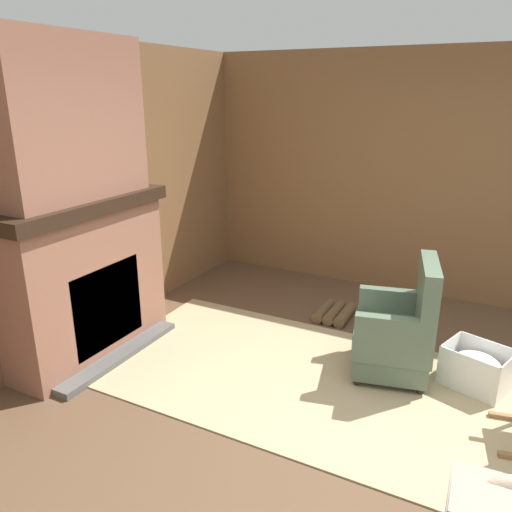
{
  "coord_description": "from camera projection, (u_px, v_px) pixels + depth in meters",
  "views": [
    {
      "loc": [
        0.61,
        -2.83,
        2.2
      ],
      "look_at": [
        -1.18,
        0.62,
        0.9
      ],
      "focal_mm": 35.0,
      "sensor_mm": 36.0,
      "label": 1
    }
  ],
  "objects": [
    {
      "name": "storage_case",
      "position": [
        102.0,
        183.0,
        4.26
      ],
      "size": [
        0.17,
        0.23,
        0.13
      ],
      "color": "gray",
      "rests_on": "fireplace_hearth"
    },
    {
      "name": "armchair",
      "position": [
        398.0,
        333.0,
        3.96
      ],
      "size": [
        0.72,
        0.76,
        0.97
      ],
      "rotation": [
        0.0,
        0.0,
        3.36
      ],
      "color": "#516651",
      "rests_on": "ground"
    },
    {
      "name": "area_rug",
      "position": [
        324.0,
        383.0,
        3.92
      ],
      "size": [
        3.72,
        1.81,
        0.01
      ],
      "color": "tan",
      "rests_on": "ground"
    },
    {
      "name": "firewood_stack",
      "position": [
        334.0,
        313.0,
        5.04
      ],
      "size": [
        0.34,
        0.44,
        0.11
      ],
      "rotation": [
        0.0,
        0.0,
        0.02
      ],
      "color": "brown",
      "rests_on": "ground"
    },
    {
      "name": "wood_panel_wall_back",
      "position": [
        452.0,
        178.0,
        5.2
      ],
      "size": [
        5.98,
        0.09,
        2.63
      ],
      "color": "brown",
      "rests_on": "ground"
    },
    {
      "name": "laundry_basket",
      "position": [
        477.0,
        367.0,
        3.84
      ],
      "size": [
        0.55,
        0.5,
        0.33
      ],
      "rotation": [
        0.0,
        0.0,
        -0.32
      ],
      "color": "white",
      "rests_on": "ground"
    },
    {
      "name": "decorative_plate_on_mantel",
      "position": [
        59.0,
        182.0,
        3.88
      ],
      "size": [
        0.08,
        0.3,
        0.29
      ],
      "color": "gold",
      "rests_on": "fireplace_hearth"
    },
    {
      "name": "oil_lamp_vase",
      "position": [
        15.0,
        196.0,
        3.53
      ],
      "size": [
        0.11,
        0.11,
        0.31
      ],
      "color": "#B24C42",
      "rests_on": "fireplace_hearth"
    },
    {
      "name": "chimney_breast",
      "position": [
        68.0,
        119.0,
        3.79
      ],
      "size": [
        0.39,
        1.3,
        1.24
      ],
      "color": "#93604C",
      "rests_on": "fireplace_hearth"
    },
    {
      "name": "ground_plane",
      "position": [
        369.0,
        435.0,
        3.35
      ],
      "size": [
        14.0,
        14.0,
        0.0
      ],
      "primitive_type": "plane",
      "color": "brown"
    },
    {
      "name": "wood_panel_wall_left",
      "position": [
        56.0,
        203.0,
        4.12
      ],
      "size": [
        0.06,
        5.98,
        2.63
      ],
      "color": "brown",
      "rests_on": "ground"
    },
    {
      "name": "fireplace_hearth",
      "position": [
        88.0,
        279.0,
        4.2
      ],
      "size": [
        0.65,
        1.58,
        1.37
      ],
      "color": "#93604C",
      "rests_on": "ground"
    }
  ]
}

